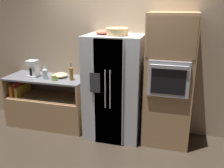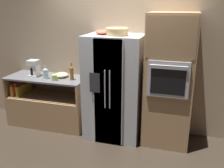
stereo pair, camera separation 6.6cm
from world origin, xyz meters
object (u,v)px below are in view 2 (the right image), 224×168
(wall_oven, at_px, (169,81))
(bottle_short, at_px, (72,73))
(fruit_bowl, at_px, (103,32))
(mug, at_px, (55,78))
(coffee_maker, at_px, (34,68))
(mixing_bowl, at_px, (61,75))
(wicker_basket, at_px, (117,31))
(bottle_tall, at_px, (46,73))
(refrigerator, at_px, (114,87))

(wall_oven, distance_m, bottle_short, 1.63)
(fruit_bowl, distance_m, bottle_short, 0.90)
(bottle_short, distance_m, mug, 0.30)
(coffee_maker, bearing_deg, wall_oven, -0.01)
(mixing_bowl, xyz_separation_m, coffee_maker, (-0.49, -0.08, 0.12))
(wicker_basket, distance_m, bottle_tall, 1.50)
(coffee_maker, bearing_deg, fruit_bowl, -0.71)
(fruit_bowl, xyz_separation_m, bottle_tall, (-1.04, -0.06, -0.73))
(fruit_bowl, height_order, mug, fruit_bowl)
(fruit_bowl, distance_m, mixing_bowl, 1.15)
(wall_oven, relative_size, fruit_bowl, 8.73)
(bottle_short, xyz_separation_m, mixing_bowl, (-0.26, 0.11, -0.09))
(bottle_short, xyz_separation_m, coffee_maker, (-0.74, 0.03, 0.03))
(fruit_bowl, distance_m, bottle_tall, 1.27)
(bottle_tall, relative_size, coffee_maker, 0.74)
(wall_oven, height_order, bottle_tall, wall_oven)
(fruit_bowl, height_order, bottle_tall, fruit_bowl)
(bottle_tall, bearing_deg, mug, -16.64)
(mixing_bowl, bearing_deg, bottle_tall, -145.06)
(bottle_tall, distance_m, coffee_maker, 0.28)
(bottle_short, relative_size, mug, 2.41)
(coffee_maker, bearing_deg, mug, -16.17)
(fruit_bowl, bearing_deg, wicker_basket, -17.66)
(bottle_tall, height_order, mug, bottle_tall)
(fruit_bowl, xyz_separation_m, bottle_short, (-0.57, -0.01, -0.70))
(refrigerator, bearing_deg, wall_oven, 2.27)
(bottle_short, relative_size, coffee_maker, 1.01)
(wicker_basket, xyz_separation_m, mug, (-1.09, -0.04, -0.81))
(bottle_tall, distance_m, mixing_bowl, 0.28)
(bottle_short, distance_m, mixing_bowl, 0.29)
(mug, distance_m, coffee_maker, 0.50)
(refrigerator, bearing_deg, coffee_maker, 178.65)
(refrigerator, height_order, bottle_tall, refrigerator)
(wicker_basket, height_order, mixing_bowl, wicker_basket)
(refrigerator, height_order, wall_oven, wall_oven)
(mug, bearing_deg, bottle_tall, 163.36)
(bottle_tall, bearing_deg, mixing_bowl, 34.94)
(wall_oven, height_order, mixing_bowl, wall_oven)
(bottle_tall, xyz_separation_m, bottle_short, (0.48, 0.05, 0.03))
(refrigerator, distance_m, mixing_bowl, 1.02)
(wicker_basket, height_order, bottle_tall, wicker_basket)
(wicker_basket, distance_m, fruit_bowl, 0.26)
(mug, bearing_deg, mixing_bowl, 85.17)
(wicker_basket, relative_size, fruit_bowl, 1.45)
(refrigerator, relative_size, wall_oven, 0.83)
(bottle_short, bearing_deg, wicker_basket, -4.78)
(coffee_maker, bearing_deg, mixing_bowl, 9.20)
(mug, height_order, coffee_maker, coffee_maker)
(refrigerator, relative_size, mixing_bowl, 6.93)
(mug, bearing_deg, wall_oven, 4.05)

